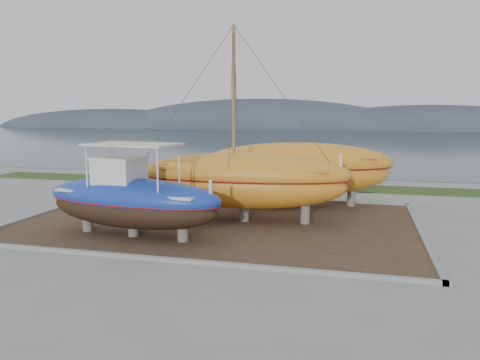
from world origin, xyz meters
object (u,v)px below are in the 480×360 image
(blue_caique, at_px, (132,190))
(orange_sailboat, at_px, (244,126))
(orange_bare_hull, at_px, (297,175))
(white_dinghy, at_px, (122,192))

(blue_caique, distance_m, orange_sailboat, 5.98)
(blue_caique, bearing_deg, orange_sailboat, 50.48)
(blue_caique, height_order, orange_bare_hull, blue_caique)
(white_dinghy, distance_m, orange_sailboat, 8.78)
(blue_caique, relative_size, orange_bare_hull, 0.78)
(blue_caique, xyz_separation_m, orange_bare_hull, (5.79, 8.02, -0.24))
(orange_bare_hull, bearing_deg, white_dinghy, -178.95)
(white_dinghy, xyz_separation_m, orange_bare_hull, (9.51, 2.07, 1.02))
(blue_caique, bearing_deg, white_dinghy, 128.20)
(blue_caique, height_order, orange_sailboat, orange_sailboat)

